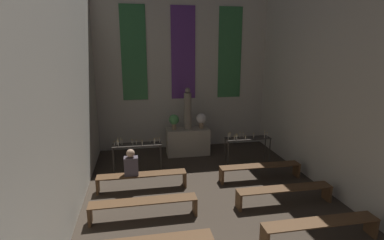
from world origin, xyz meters
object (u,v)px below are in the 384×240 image
object	(u,v)px
flower_vase_left	(174,120)
candle_rack_right	(247,141)
altar	(188,141)
candle_rack_left	(137,148)
person_seated	(131,164)
statue	(188,110)
pew_back_left	(142,178)
pew_third_right	(284,192)
pew_third_left	(144,205)
flower_vase_right	(201,119)
pew_second_right	(320,226)
pew_back_right	(260,169)

from	to	relation	value
flower_vase_left	candle_rack_right	bearing A→B (deg)	-27.69
altar	candle_rack_left	xyz separation A→B (m)	(-1.77, -1.17, 0.27)
flower_vase_left	person_seated	size ratio (longest dim) A/B	0.75
statue	pew_back_left	size ratio (longest dim) A/B	0.62
candle_rack_left	candle_rack_right	distance (m)	3.53
candle_rack_left	altar	bearing A→B (deg)	33.56
pew_third_right	candle_rack_right	bearing A→B (deg)	88.03
candle_rack_left	pew_third_left	xyz separation A→B (m)	(0.11, -2.75, -0.41)
candle_rack_left	candle_rack_right	world-z (taller)	candle_rack_right
flower_vase_right	flower_vase_left	bearing A→B (deg)	180.00
candle_rack_right	person_seated	distance (m)	3.91
flower_vase_left	pew_third_right	bearing A→B (deg)	-61.30
pew_second_right	pew_back_left	distance (m)	4.41
altar	person_seated	size ratio (longest dim) A/B	2.10
pew_second_right	pew_third_left	world-z (taller)	same
altar	pew_third_left	size ratio (longest dim) A/B	0.63
pew_back_right	person_seated	bearing A→B (deg)	-180.00
candle_rack_right	person_seated	bearing A→B (deg)	-160.62
candle_rack_left	pew_back_left	distance (m)	1.37
flower_vase_right	statue	bearing A→B (deg)	180.00
flower_vase_left	candle_rack_left	xyz separation A→B (m)	(-1.29, -1.17, -0.52)
pew_back_right	person_seated	size ratio (longest dim) A/B	3.32
altar	flower_vase_left	distance (m)	0.93
candle_rack_left	pew_back_left	xyz separation A→B (m)	(0.11, -1.30, -0.41)
candle_rack_left	candle_rack_right	bearing A→B (deg)	-0.02
statue	pew_third_left	world-z (taller)	statue
pew_third_right	person_seated	xyz separation A→B (m)	(-3.60, 1.45, 0.42)
flower_vase_left	pew_back_right	size ratio (longest dim) A/B	0.23
flower_vase_right	person_seated	size ratio (longest dim) A/B	0.75
flower_vase_right	pew_back_right	size ratio (longest dim) A/B	0.23
pew_second_right	pew_third_left	xyz separation A→B (m)	(-3.33, 1.45, 0.00)
pew_third_left	person_seated	world-z (taller)	person_seated
candle_rack_right	pew_back_left	world-z (taller)	candle_rack_right
candle_rack_right	statue	bearing A→B (deg)	146.23
statue	pew_back_right	bearing A→B (deg)	-56.08
statue	altar	bearing A→B (deg)	0.00
flower_vase_left	pew_back_left	bearing A→B (deg)	-115.54
flower_vase_right	candle_rack_right	world-z (taller)	flower_vase_right
pew_third_left	flower_vase_left	bearing A→B (deg)	73.22
flower_vase_left	candle_rack_left	distance (m)	1.82
candle_rack_left	pew_back_right	distance (m)	3.70
altar	candle_rack_left	world-z (taller)	candle_rack_left
candle_rack_right	pew_third_left	distance (m)	4.41
pew_third_right	person_seated	world-z (taller)	person_seated
pew_back_right	pew_third_right	bearing A→B (deg)	-90.00
flower_vase_left	pew_back_right	bearing A→B (deg)	-49.07
flower_vase_right	pew_third_left	world-z (taller)	flower_vase_right
pew_second_right	pew_third_left	size ratio (longest dim) A/B	1.00
pew_second_right	pew_back_right	xyz separation A→B (m)	(0.00, 2.89, 0.00)
flower_vase_left	pew_back_right	distance (m)	3.41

